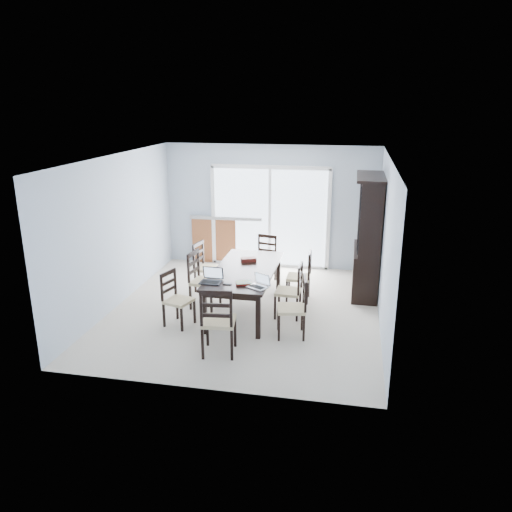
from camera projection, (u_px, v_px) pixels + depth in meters
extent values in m
plane|color=beige|center=(245.00, 310.00, 8.60)|extent=(5.00, 5.00, 0.00)
plane|color=white|center=(244.00, 158.00, 7.82)|extent=(5.00, 5.00, 0.00)
cube|color=#A6B5C6|center=(270.00, 207.00, 10.55)|extent=(4.50, 0.02, 2.60)
cube|color=#A6B5C6|center=(118.00, 231.00, 8.63)|extent=(0.02, 5.00, 2.60)
cube|color=#A6B5C6|center=(385.00, 245.00, 7.79)|extent=(0.02, 5.00, 2.60)
cube|color=gray|center=(277.00, 254.00, 11.89)|extent=(4.50, 2.00, 0.10)
cube|color=#99999E|center=(283.00, 220.00, 12.65)|extent=(4.50, 0.06, 1.10)
cube|color=black|center=(245.00, 270.00, 8.38)|extent=(1.00, 2.20, 0.04)
cube|color=black|center=(245.00, 273.00, 8.40)|extent=(0.88, 2.08, 0.10)
cube|color=black|center=(204.00, 313.00, 7.64)|extent=(0.07, 0.07, 0.69)
cube|color=black|center=(258.00, 317.00, 7.48)|extent=(0.07, 0.07, 0.69)
cube|color=black|center=(235.00, 271.00, 9.51)|extent=(0.07, 0.07, 0.69)
cube|color=black|center=(278.00, 274.00, 9.35)|extent=(0.07, 0.07, 0.69)
cube|color=black|center=(365.00, 271.00, 9.27)|extent=(0.45, 1.30, 0.85)
cube|color=black|center=(371.00, 214.00, 8.94)|extent=(0.38, 1.30, 1.30)
cube|color=black|center=(371.00, 177.00, 8.75)|extent=(0.50, 1.38, 0.05)
cube|color=black|center=(360.00, 219.00, 8.58)|extent=(0.02, 0.36, 1.18)
cube|color=black|center=(360.00, 214.00, 8.98)|extent=(0.02, 0.36, 1.18)
cube|color=black|center=(359.00, 209.00, 9.37)|extent=(0.02, 0.36, 1.18)
cube|color=silver|center=(270.00, 219.00, 10.61)|extent=(2.40, 0.02, 2.10)
cube|color=white|center=(270.00, 167.00, 10.27)|extent=(2.52, 0.05, 0.08)
cube|color=white|center=(270.00, 219.00, 10.59)|extent=(0.06, 0.05, 2.10)
cube|color=white|center=(269.00, 265.00, 10.90)|extent=(2.52, 0.05, 0.05)
cube|color=black|center=(177.00, 308.00, 8.20)|extent=(0.04, 0.04, 0.39)
cube|color=black|center=(164.00, 315.00, 7.91)|extent=(0.04, 0.04, 0.39)
cube|color=black|center=(195.00, 312.00, 8.04)|extent=(0.04, 0.04, 0.39)
cube|color=black|center=(182.00, 320.00, 7.75)|extent=(0.04, 0.04, 0.39)
cube|color=#C8B085|center=(179.00, 301.00, 7.91)|extent=(0.48, 0.48, 0.05)
cube|color=black|center=(200.00, 290.00, 8.91)|extent=(0.04, 0.04, 0.44)
cube|color=black|center=(190.00, 298.00, 8.56)|extent=(0.04, 0.04, 0.44)
cube|color=black|center=(220.00, 292.00, 8.79)|extent=(0.04, 0.04, 0.44)
cube|color=black|center=(211.00, 300.00, 8.44)|extent=(0.04, 0.04, 0.44)
cube|color=#C8B085|center=(205.00, 282.00, 8.60)|extent=(0.48, 0.48, 0.05)
cube|color=black|center=(204.00, 276.00, 9.67)|extent=(0.04, 0.04, 0.41)
cube|color=black|center=(195.00, 282.00, 9.35)|extent=(0.04, 0.04, 0.41)
cube|color=black|center=(221.00, 278.00, 9.54)|extent=(0.04, 0.04, 0.41)
cube|color=black|center=(213.00, 284.00, 9.22)|extent=(0.04, 0.04, 0.41)
cube|color=#C8B085|center=(208.00, 268.00, 9.38)|extent=(0.47, 0.47, 0.05)
cube|color=black|center=(304.00, 328.00, 7.43)|extent=(0.04, 0.04, 0.42)
cube|color=black|center=(302.00, 318.00, 7.79)|extent=(0.04, 0.04, 0.42)
cube|color=black|center=(279.00, 328.00, 7.44)|extent=(0.04, 0.04, 0.42)
cube|color=black|center=(278.00, 318.00, 7.79)|extent=(0.04, 0.04, 0.42)
cube|color=#C8B085|center=(291.00, 309.00, 7.54)|extent=(0.48, 0.48, 0.05)
cube|color=black|center=(297.00, 310.00, 8.10)|extent=(0.03, 0.03, 0.41)
cube|color=black|center=(300.00, 301.00, 8.44)|extent=(0.03, 0.03, 0.41)
cube|color=black|center=(275.00, 308.00, 8.18)|extent=(0.03, 0.03, 0.41)
cube|color=black|center=(279.00, 299.00, 8.52)|extent=(0.03, 0.03, 0.41)
cube|color=#C8B085|center=(288.00, 292.00, 8.24)|extent=(0.41, 0.41, 0.05)
cube|color=black|center=(307.00, 294.00, 8.78)|extent=(0.03, 0.03, 0.41)
cube|color=black|center=(309.00, 286.00, 9.12)|extent=(0.03, 0.03, 0.41)
cube|color=black|center=(287.00, 292.00, 8.84)|extent=(0.03, 0.03, 0.41)
cube|color=black|center=(289.00, 285.00, 9.18)|extent=(0.03, 0.03, 0.41)
cube|color=#C8B085|center=(298.00, 277.00, 8.91)|extent=(0.41, 0.41, 0.05)
cube|color=black|center=(203.00, 344.00, 6.91)|extent=(0.04, 0.04, 0.46)
cube|color=black|center=(232.00, 345.00, 6.88)|extent=(0.04, 0.04, 0.46)
cube|color=black|center=(208.00, 331.00, 7.30)|extent=(0.04, 0.04, 0.46)
cube|color=black|center=(235.00, 332.00, 7.27)|extent=(0.04, 0.04, 0.46)
cube|color=#C8B085|center=(219.00, 321.00, 7.01)|extent=(0.50, 0.50, 0.05)
cube|color=black|center=(275.00, 270.00, 9.98)|extent=(0.04, 0.04, 0.41)
cube|color=black|center=(259.00, 268.00, 10.12)|extent=(0.04, 0.04, 0.41)
cube|color=black|center=(268.00, 276.00, 9.66)|extent=(0.04, 0.04, 0.41)
cube|color=black|center=(251.00, 273.00, 9.80)|extent=(0.04, 0.04, 0.41)
cube|color=#C8B085|center=(263.00, 261.00, 9.82)|extent=(0.48, 0.48, 0.05)
cube|color=black|center=(211.00, 282.00, 7.74)|extent=(0.34, 0.24, 0.02)
cube|color=silver|center=(211.00, 275.00, 7.70)|extent=(0.29, 0.05, 0.17)
cube|color=silver|center=(257.00, 287.00, 7.54)|extent=(0.36, 0.32, 0.02)
cube|color=silver|center=(257.00, 281.00, 7.51)|extent=(0.24, 0.16, 0.16)
cube|color=maroon|center=(243.00, 283.00, 7.68)|extent=(0.25, 0.21, 0.03)
cube|color=gold|center=(243.00, 282.00, 7.67)|extent=(0.28, 0.25, 0.01)
cube|color=black|center=(227.00, 284.00, 7.67)|extent=(0.12, 0.06, 0.01)
cube|color=#490E0F|center=(249.00, 260.00, 8.76)|extent=(0.29, 0.22, 0.07)
cube|color=brown|center=(243.00, 232.00, 11.73)|extent=(2.05, 1.84, 0.98)
cube|color=#969696|center=(243.00, 210.00, 11.57)|extent=(2.11, 1.90, 0.07)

